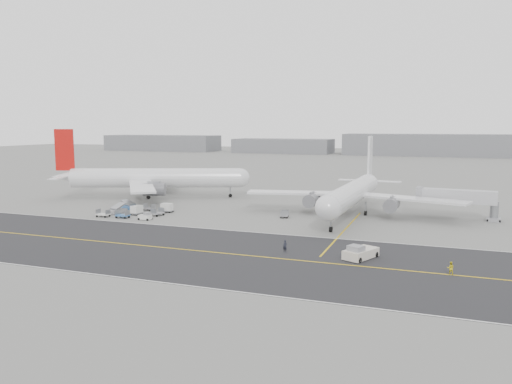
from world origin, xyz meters
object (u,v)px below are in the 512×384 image
(pushback_tug, at_px, (360,253))
(jet_bridge, at_px, (457,198))
(ground_crew_b, at_px, (451,268))
(airliner_a, at_px, (151,178))
(airliner_b, at_px, (353,193))
(ground_crew_a, at_px, (285,246))

(pushback_tug, xyz_separation_m, jet_bridge, (14.28, 39.32, 3.51))
(jet_bridge, relative_size, ground_crew_b, 9.41)
(airliner_a, xyz_separation_m, airliner_b, (55.70, -7.98, -0.49))
(ground_crew_a, bearing_deg, ground_crew_b, 2.69)
(pushback_tug, bearing_deg, jet_bridge, 94.45)
(airliner_a, height_order, ground_crew_a, airliner_a)
(pushback_tug, bearing_deg, ground_crew_a, -154.94)
(airliner_b, bearing_deg, pushback_tug, -76.75)
(airliner_a, height_order, pushback_tug, airliner_a)
(airliner_a, xyz_separation_m, ground_crew_b, (75.05, -48.31, -4.45))
(airliner_a, relative_size, ground_crew_a, 26.94)
(ground_crew_a, bearing_deg, airliner_b, 95.05)
(airliner_b, distance_m, ground_crew_b, 44.92)
(jet_bridge, xyz_separation_m, ground_crew_b, (-1.99, -43.31, -3.51))
(airliner_a, xyz_separation_m, pushback_tug, (62.77, -44.33, -4.45))
(airliner_a, distance_m, ground_crew_a, 68.04)
(airliner_b, height_order, ground_crew_a, airliner_b)
(ground_crew_a, relative_size, ground_crew_b, 1.06)
(ground_crew_b, bearing_deg, pushback_tug, -24.61)
(airliner_b, height_order, pushback_tug, airliner_b)
(airliner_a, relative_size, jet_bridge, 3.04)
(airliner_a, xyz_separation_m, ground_crew_a, (51.31, -44.46, -4.39))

